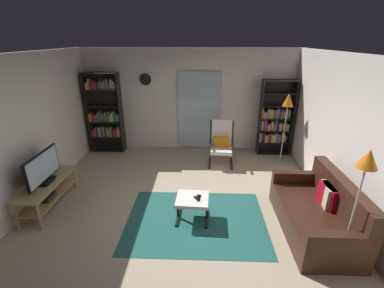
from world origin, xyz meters
TOP-DOWN VIEW (x-y plane):
  - ground_plane at (0.00, 0.00)m, footprint 7.02×7.02m
  - wall_back at (0.00, 2.90)m, footprint 5.60×0.06m
  - wall_left at (-2.70, 0.00)m, footprint 0.06×6.00m
  - wall_right at (2.70, 0.00)m, footprint 0.06×6.00m
  - glass_door_panel at (0.27, 2.83)m, footprint 1.10×0.01m
  - area_rug at (0.26, -0.25)m, footprint 2.27×1.67m
  - tv_stand at (-2.36, 0.05)m, footprint 0.46×1.34m
  - television at (-2.35, 0.07)m, footprint 0.20×0.93m
  - bookshelf_near_tv at (-2.14, 2.64)m, footprint 0.85×0.30m
  - bookshelf_near_sofa at (2.17, 2.61)m, footprint 0.80×0.30m
  - leather_sofa at (2.14, -0.40)m, footprint 0.88×1.73m
  - lounge_armchair at (0.81, 2.00)m, footprint 0.60×0.68m
  - ottoman at (0.20, -0.20)m, footprint 0.54×0.51m
  - tv_remote at (0.27, -0.23)m, footprint 0.11×0.14m
  - cell_phone at (0.30, -0.19)m, footprint 0.09×0.15m
  - floor_lamp_by_sofa at (2.20, -1.08)m, footprint 0.23×0.23m
  - floor_lamp_by_shelf at (2.27, 2.07)m, footprint 0.23×0.23m
  - wall_clock at (-1.08, 2.82)m, footprint 0.29×0.03m

SIDE VIEW (x-z plane):
  - ground_plane at x=0.00m, z-range 0.00..0.00m
  - area_rug at x=0.26m, z-range 0.00..0.01m
  - leather_sofa at x=2.14m, z-range -0.13..0.76m
  - tv_stand at x=-2.36m, z-range 0.08..0.56m
  - ottoman at x=0.20m, z-range 0.13..0.54m
  - cell_phone at x=0.30m, z-range 0.41..0.42m
  - tv_remote at x=0.27m, z-range 0.41..0.43m
  - lounge_armchair at x=0.81m, z-range 0.02..1.05m
  - television at x=-2.35m, z-range 0.47..1.02m
  - bookshelf_near_sofa at x=2.17m, z-range -0.11..1.79m
  - bookshelf_near_tv at x=-2.14m, z-range 0.00..2.05m
  - glass_door_panel at x=0.27m, z-range 0.05..2.05m
  - wall_back at x=0.00m, z-range 0.00..2.60m
  - wall_left at x=-2.70m, z-range 0.00..2.60m
  - wall_right at x=2.70m, z-range 0.00..2.60m
  - floor_lamp_by_sofa at x=2.20m, z-range 0.56..2.23m
  - floor_lamp_by_shelf at x=2.27m, z-range 0.57..2.24m
  - wall_clock at x=-1.08m, z-range 1.71..2.00m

